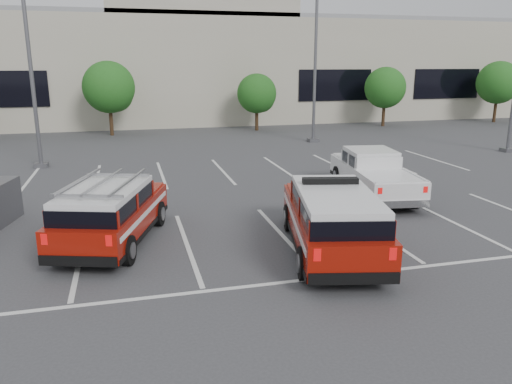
{
  "coord_description": "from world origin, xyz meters",
  "views": [
    {
      "loc": [
        -4.08,
        -12.55,
        4.73
      ],
      "look_at": [
        -0.51,
        1.12,
        1.05
      ],
      "focal_mm": 35.0,
      "sensor_mm": 36.0,
      "label": 1
    }
  ],
  "objects_px": {
    "white_pickup": "(373,178)",
    "convention_building": "(173,62)",
    "light_pole_mid": "(315,54)",
    "tree_far_right": "(499,84)",
    "light_pole_left": "(29,52)",
    "tree_right": "(386,89)",
    "fire_chief_suv": "(332,224)",
    "tree_mid_left": "(110,89)",
    "ladder_suv": "(111,217)",
    "tree_mid_right": "(258,95)"
  },
  "relations": [
    {
      "from": "tree_right",
      "to": "tree_mid_left",
      "type": "bearing_deg",
      "value": 180.0
    },
    {
      "from": "convention_building",
      "to": "light_pole_mid",
      "type": "distance_m",
      "value": 17.27
    },
    {
      "from": "convention_building",
      "to": "white_pickup",
      "type": "height_order",
      "value": "convention_building"
    },
    {
      "from": "convention_building",
      "to": "light_pole_mid",
      "type": "bearing_deg",
      "value": -66.74
    },
    {
      "from": "convention_building",
      "to": "tree_far_right",
      "type": "distance_m",
      "value": 26.83
    },
    {
      "from": "tree_far_right",
      "to": "ladder_suv",
      "type": "height_order",
      "value": "tree_far_right"
    },
    {
      "from": "tree_far_right",
      "to": "light_pole_left",
      "type": "xyz_separation_m",
      "value": [
        -33.09,
        -10.05,
        2.14
      ]
    },
    {
      "from": "light_pole_mid",
      "to": "tree_far_right",
      "type": "bearing_deg",
      "value": 18.48
    },
    {
      "from": "tree_mid_left",
      "to": "light_pole_mid",
      "type": "distance_m",
      "value": 13.53
    },
    {
      "from": "tree_mid_right",
      "to": "ladder_suv",
      "type": "bearing_deg",
      "value": -114.4
    },
    {
      "from": "tree_mid_left",
      "to": "tree_right",
      "type": "relative_size",
      "value": 1.1
    },
    {
      "from": "tree_mid_left",
      "to": "white_pickup",
      "type": "relative_size",
      "value": 0.88
    },
    {
      "from": "tree_right",
      "to": "white_pickup",
      "type": "height_order",
      "value": "tree_right"
    },
    {
      "from": "white_pickup",
      "to": "convention_building",
      "type": "bearing_deg",
      "value": 107.08
    },
    {
      "from": "light_pole_mid",
      "to": "white_pickup",
      "type": "bearing_deg",
      "value": -101.18
    },
    {
      "from": "light_pole_left",
      "to": "light_pole_mid",
      "type": "relative_size",
      "value": 1.0
    },
    {
      "from": "tree_mid_left",
      "to": "tree_mid_right",
      "type": "distance_m",
      "value": 10.01
    },
    {
      "from": "light_pole_mid",
      "to": "white_pickup",
      "type": "relative_size",
      "value": 1.85
    },
    {
      "from": "tree_mid_left",
      "to": "ladder_suv",
      "type": "distance_m",
      "value": 21.51
    },
    {
      "from": "white_pickup",
      "to": "light_pole_mid",
      "type": "bearing_deg",
      "value": 87.19
    },
    {
      "from": "tree_mid_right",
      "to": "white_pickup",
      "type": "xyz_separation_m",
      "value": [
        -0.56,
        -18.55,
        -1.85
      ]
    },
    {
      "from": "light_pole_left",
      "to": "fire_chief_suv",
      "type": "xyz_separation_m",
      "value": [
        8.81,
        -13.44,
        -4.42
      ]
    },
    {
      "from": "fire_chief_suv",
      "to": "white_pickup",
      "type": "distance_m",
      "value": 6.18
    },
    {
      "from": "tree_mid_left",
      "to": "light_pole_mid",
      "type": "bearing_deg",
      "value": -26.92
    },
    {
      "from": "fire_chief_suv",
      "to": "ladder_suv",
      "type": "xyz_separation_m",
      "value": [
        -5.42,
        2.1,
        -0.03
      ]
    },
    {
      "from": "convention_building",
      "to": "tree_far_right",
      "type": "height_order",
      "value": "convention_building"
    },
    {
      "from": "tree_mid_right",
      "to": "light_pole_left",
      "type": "distance_m",
      "value": 16.72
    },
    {
      "from": "light_pole_mid",
      "to": "ladder_suv",
      "type": "xyz_separation_m",
      "value": [
        -11.61,
        -15.34,
        -4.45
      ]
    },
    {
      "from": "tree_mid_right",
      "to": "fire_chief_suv",
      "type": "relative_size",
      "value": 0.71
    },
    {
      "from": "ladder_suv",
      "to": "tree_mid_left",
      "type": "bearing_deg",
      "value": 108.86
    },
    {
      "from": "light_pole_mid",
      "to": "white_pickup",
      "type": "xyz_separation_m",
      "value": [
        -2.47,
        -12.51,
        -4.53
      ]
    },
    {
      "from": "light_pole_left",
      "to": "white_pickup",
      "type": "height_order",
      "value": "light_pole_left"
    },
    {
      "from": "tree_right",
      "to": "ladder_suv",
      "type": "height_order",
      "value": "tree_right"
    },
    {
      "from": "tree_right",
      "to": "light_pole_mid",
      "type": "distance_m",
      "value": 10.38
    },
    {
      "from": "light_pole_left",
      "to": "white_pickup",
      "type": "distance_m",
      "value": 15.81
    },
    {
      "from": "tree_mid_left",
      "to": "light_pole_left",
      "type": "bearing_deg",
      "value": -107.1
    },
    {
      "from": "tree_right",
      "to": "fire_chief_suv",
      "type": "height_order",
      "value": "tree_right"
    },
    {
      "from": "tree_right",
      "to": "light_pole_left",
      "type": "height_order",
      "value": "light_pole_left"
    },
    {
      "from": "light_pole_mid",
      "to": "white_pickup",
      "type": "height_order",
      "value": "light_pole_mid"
    },
    {
      "from": "tree_mid_right",
      "to": "light_pole_left",
      "type": "relative_size",
      "value": 0.39
    },
    {
      "from": "tree_far_right",
      "to": "fire_chief_suv",
      "type": "relative_size",
      "value": 0.87
    },
    {
      "from": "light_pole_mid",
      "to": "light_pole_left",
      "type": "bearing_deg",
      "value": -165.07
    },
    {
      "from": "ladder_suv",
      "to": "white_pickup",
      "type": "bearing_deg",
      "value": 35.29
    },
    {
      "from": "convention_building",
      "to": "ladder_suv",
      "type": "xyz_separation_m",
      "value": [
        -4.79,
        -31.2,
        -3.98
      ]
    },
    {
      "from": "convention_building",
      "to": "fire_chief_suv",
      "type": "xyz_separation_m",
      "value": [
        0.62,
        -33.3,
        -3.96
      ]
    },
    {
      "from": "tree_mid_right",
      "to": "tree_mid_left",
      "type": "bearing_deg",
      "value": 180.0
    },
    {
      "from": "tree_far_right",
      "to": "tree_right",
      "type": "bearing_deg",
      "value": -180.0
    },
    {
      "from": "tree_mid_right",
      "to": "tree_right",
      "type": "distance_m",
      "value": 10.0
    },
    {
      "from": "tree_right",
      "to": "tree_far_right",
      "type": "height_order",
      "value": "tree_far_right"
    },
    {
      "from": "fire_chief_suv",
      "to": "white_pickup",
      "type": "bearing_deg",
      "value": 65.6
    }
  ]
}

